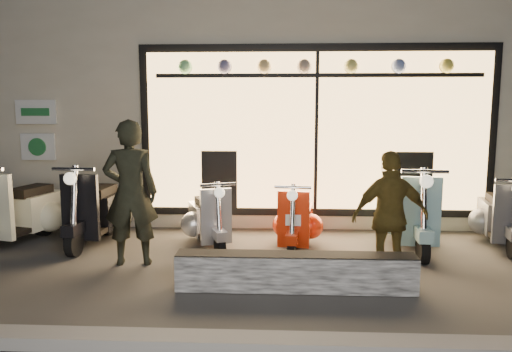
{
  "coord_description": "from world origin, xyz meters",
  "views": [
    {
      "loc": [
        0.26,
        -5.77,
        1.97
      ],
      "look_at": [
        -0.06,
        0.6,
        1.05
      ],
      "focal_mm": 35.0,
      "sensor_mm": 36.0,
      "label": 1
    }
  ],
  "objects_px": {
    "man": "(131,193)",
    "scooter_silver": "(208,219)",
    "scooter_red": "(297,221)",
    "graffiti_barrier": "(295,272)",
    "woman": "(390,217)"
  },
  "relations": [
    {
      "from": "graffiti_barrier",
      "to": "scooter_red",
      "type": "xyz_separation_m",
      "value": [
        0.07,
        1.64,
        0.17
      ]
    },
    {
      "from": "scooter_red",
      "to": "scooter_silver",
      "type": "bearing_deg",
      "value": -176.11
    },
    {
      "from": "scooter_silver",
      "to": "scooter_red",
      "type": "relative_size",
      "value": 0.99
    },
    {
      "from": "scooter_red",
      "to": "man",
      "type": "xyz_separation_m",
      "value": [
        -2.06,
        -0.84,
        0.53
      ]
    },
    {
      "from": "graffiti_barrier",
      "to": "scooter_silver",
      "type": "height_order",
      "value": "scooter_silver"
    },
    {
      "from": "man",
      "to": "woman",
      "type": "height_order",
      "value": "man"
    },
    {
      "from": "scooter_red",
      "to": "woman",
      "type": "distance_m",
      "value": 1.66
    },
    {
      "from": "man",
      "to": "scooter_silver",
      "type": "bearing_deg",
      "value": -140.3
    },
    {
      "from": "graffiti_barrier",
      "to": "woman",
      "type": "distance_m",
      "value": 1.24
    },
    {
      "from": "scooter_silver",
      "to": "scooter_red",
      "type": "distance_m",
      "value": 1.25
    },
    {
      "from": "scooter_red",
      "to": "woman",
      "type": "relative_size",
      "value": 0.88
    },
    {
      "from": "graffiti_barrier",
      "to": "scooter_red",
      "type": "distance_m",
      "value": 1.65
    },
    {
      "from": "scooter_silver",
      "to": "man",
      "type": "height_order",
      "value": "man"
    },
    {
      "from": "scooter_silver",
      "to": "man",
      "type": "distance_m",
      "value": 1.33
    },
    {
      "from": "scooter_red",
      "to": "man",
      "type": "height_order",
      "value": "man"
    }
  ]
}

